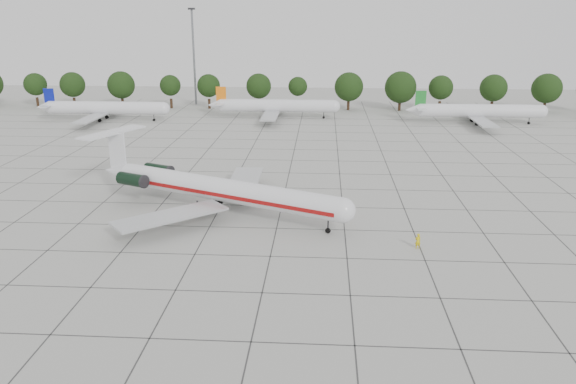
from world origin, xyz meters
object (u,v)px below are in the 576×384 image
at_px(main_airliner, 211,188).
at_px(bg_airliner_c, 276,106).
at_px(bg_airliner_b, 105,108).
at_px(bg_airliner_d, 479,111).
at_px(floodlight_mast, 194,51).
at_px(ground_crew, 418,241).

bearing_deg(main_airliner, bg_airliner_c, 112.06).
relative_size(bg_airliner_b, bg_airliner_d, 1.00).
xyz_separation_m(bg_airliner_c, bg_airliner_d, (46.58, -4.25, 0.00)).
bearing_deg(bg_airliner_d, floodlight_mast, 161.11).
xyz_separation_m(bg_airliner_b, bg_airliner_d, (86.25, 1.41, 0.00)).
distance_m(bg_airliner_b, floodlight_mast, 32.08).
xyz_separation_m(ground_crew, bg_airliner_b, (-61.40, 71.38, 2.05)).
height_order(main_airliner, bg_airliner_d, main_airliner).
bearing_deg(bg_airliner_c, bg_airliner_b, -171.88).
bearing_deg(ground_crew, floodlight_mast, -77.56).
height_order(main_airliner, floodlight_mast, floodlight_mast).
xyz_separation_m(bg_airliner_b, bg_airliner_c, (39.67, 5.66, 0.00)).
relative_size(ground_crew, floodlight_mast, 0.07).
height_order(bg_airliner_b, bg_airliner_c, same).
relative_size(main_airliner, bg_airliner_d, 1.28).
bearing_deg(ground_crew, bg_airliner_d, -121.65).
xyz_separation_m(ground_crew, bg_airliner_d, (24.85, 72.78, 2.05)).
bearing_deg(bg_airliner_c, bg_airliner_d, -5.22).
bearing_deg(bg_airliner_c, main_airliner, -92.34).
bearing_deg(main_airliner, floodlight_mast, 128.21).
bearing_deg(bg_airliner_c, floodlight_mast, 140.30).
relative_size(bg_airliner_c, bg_airliner_d, 1.00).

